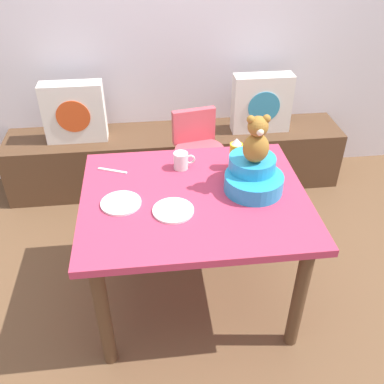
% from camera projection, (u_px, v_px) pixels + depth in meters
% --- Properties ---
extents(ground_plane, '(8.00, 8.00, 0.00)m').
position_uv_depth(ground_plane, '(194.00, 294.00, 2.59)').
color(ground_plane, brown).
extents(back_wall, '(4.40, 0.10, 2.60)m').
position_uv_depth(back_wall, '(170.00, 10.00, 3.04)').
color(back_wall, silver).
rests_on(back_wall, ground_plane).
extents(window_bench, '(2.60, 0.44, 0.46)m').
position_uv_depth(window_bench, '(176.00, 158.00, 3.45)').
color(window_bench, brown).
rests_on(window_bench, ground_plane).
extents(pillow_floral_left, '(0.44, 0.15, 0.44)m').
position_uv_depth(pillow_floral_left, '(74.00, 112.00, 3.10)').
color(pillow_floral_left, white).
rests_on(pillow_floral_left, window_bench).
extents(pillow_floral_right, '(0.44, 0.15, 0.44)m').
position_uv_depth(pillow_floral_right, '(262.00, 103.00, 3.23)').
color(pillow_floral_right, white).
rests_on(pillow_floral_right, window_bench).
extents(dining_table, '(1.14, 0.94, 0.74)m').
position_uv_depth(dining_table, '(194.00, 212.00, 2.23)').
color(dining_table, '#B73351').
rests_on(dining_table, ground_plane).
extents(highchair, '(0.38, 0.49, 0.79)m').
position_uv_depth(highchair, '(199.00, 153.00, 2.94)').
color(highchair, '#D84C59').
rests_on(highchair, ground_plane).
extents(infant_seat_teal, '(0.30, 0.33, 0.16)m').
position_uv_depth(infant_seat_teal, '(253.00, 176.00, 2.18)').
color(infant_seat_teal, '#2493C9').
rests_on(infant_seat_teal, dining_table).
extents(teddy_bear, '(0.13, 0.12, 0.25)m').
position_uv_depth(teddy_bear, '(257.00, 140.00, 2.06)').
color(teddy_bear, olive).
rests_on(teddy_bear, infant_seat_teal).
extents(ketchup_bottle, '(0.07, 0.07, 0.18)m').
position_uv_depth(ketchup_bottle, '(236.00, 154.00, 2.32)').
color(ketchup_bottle, gold).
rests_on(ketchup_bottle, dining_table).
extents(coffee_mug, '(0.12, 0.08, 0.09)m').
position_uv_depth(coffee_mug, '(181.00, 161.00, 2.35)').
color(coffee_mug, silver).
rests_on(coffee_mug, dining_table).
extents(dinner_plate_near, '(0.20, 0.20, 0.01)m').
position_uv_depth(dinner_plate_near, '(173.00, 210.00, 2.05)').
color(dinner_plate_near, white).
rests_on(dinner_plate_near, dining_table).
extents(dinner_plate_far, '(0.20, 0.20, 0.01)m').
position_uv_depth(dinner_plate_far, '(121.00, 203.00, 2.10)').
color(dinner_plate_far, white).
rests_on(dinner_plate_far, dining_table).
extents(table_fork, '(0.16, 0.08, 0.01)m').
position_uv_depth(table_fork, '(112.00, 171.00, 2.35)').
color(table_fork, silver).
rests_on(table_fork, dining_table).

